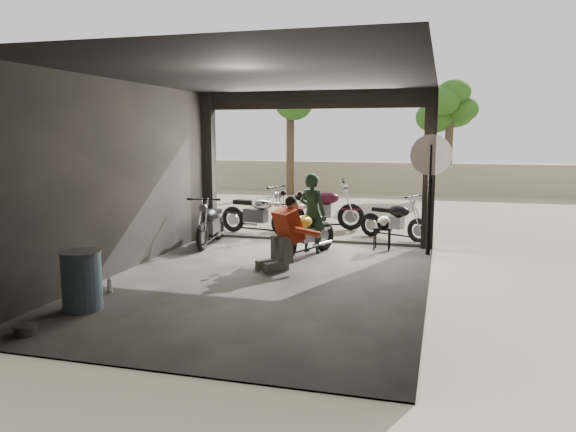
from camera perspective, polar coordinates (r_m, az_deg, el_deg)
The scene contains 16 objects.
ground at distance 8.92m, azimuth -2.38°, elevation -6.76°, with size 80.00×80.00×0.00m, color #7A6D56.
garage at distance 9.19m, azimuth -1.39°, elevation 1.81°, with size 7.00×7.13×3.20m.
boundary_wall at distance 22.42m, azimuth 8.69°, elevation 3.87°, with size 18.00×0.30×1.20m, color gray.
tree_left at distance 21.51m, azimuth 0.24°, elevation 12.81°, with size 2.20×2.20×5.60m.
tree_right at distance 22.23m, azimuth 16.19°, elevation 11.24°, with size 2.20×2.20×5.00m.
main_bike at distance 10.69m, azimuth 1.83°, elevation -1.29°, with size 0.66×1.60×1.07m, color beige, non-canonical shape.
left_bike at distance 11.83m, azimuth -7.87°, elevation -0.48°, with size 0.64×1.55×1.05m, color black, non-canonical shape.
outside_bike_a at distance 13.00m, azimuth -3.13°, elevation 0.65°, with size 0.71×1.72×1.16m, color black, non-canonical shape.
outside_bike_b at distance 13.63m, azimuth 3.38°, elevation 1.16°, with size 0.75×1.82×1.23m, color #46101E, non-canonical shape.
outside_bike_c at distance 12.56m, azimuth 10.76°, elevation -0.09°, with size 0.62×1.51×1.02m, color black, non-canonical shape.
rider at distance 10.90m, azimuth 2.49°, elevation 0.25°, with size 0.57×0.38×1.58m, color black.
mechanic at distance 9.63m, azimuth -0.64°, elevation -1.89°, with size 0.62×0.85×1.22m, color #CB401B, non-canonical shape.
stool at distance 11.36m, azimuth 9.56°, elevation -1.50°, with size 0.34×0.34×0.48m.
helmet at distance 11.29m, azimuth 9.72°, elevation -0.58°, with size 0.25×0.26×0.24m, color white.
oil_drum at distance 7.91m, azimuth -20.21°, elevation -6.27°, with size 0.51×0.51×0.80m, color #3F5A6B.
sign_post at distance 10.93m, azimuth 14.26°, elevation 4.07°, with size 0.77×0.08×2.32m.
Camera 1 is at (2.66, -8.19, 2.33)m, focal length 35.00 mm.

